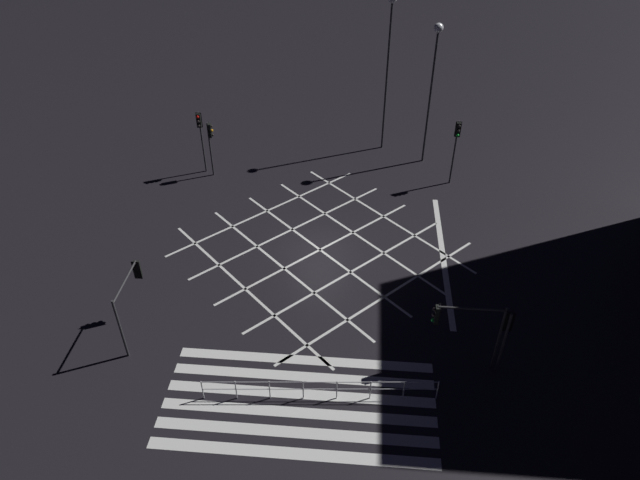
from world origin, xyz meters
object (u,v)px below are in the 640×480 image
at_px(traffic_light_se_cross, 506,330).
at_px(traffic_light_se_main, 463,322).
at_px(traffic_light_nw_main, 210,138).
at_px(street_lamp_west, 389,45).
at_px(traffic_light_ne_cross, 456,140).
at_px(street_lamp_east, 434,64).
at_px(traffic_light_sw_cross, 130,289).
at_px(traffic_light_nw_cross, 200,130).

relative_size(traffic_light_se_cross, traffic_light_se_main, 1.00).
distance_m(traffic_light_nw_main, street_lamp_west, 12.64).
height_order(traffic_light_se_cross, traffic_light_nw_main, traffic_light_nw_main).
relative_size(traffic_light_se_main, street_lamp_west, 0.34).
distance_m(traffic_light_ne_cross, traffic_light_se_main, 14.94).
xyz_separation_m(traffic_light_nw_main, street_lamp_west, (10.83, 4.69, 4.53)).
height_order(traffic_light_se_main, street_lamp_east, street_lamp_east).
relative_size(traffic_light_nw_main, street_lamp_west, 0.36).
height_order(traffic_light_ne_cross, traffic_light_se_main, traffic_light_ne_cross).
bearing_deg(traffic_light_ne_cross, traffic_light_se_main, -4.72).
xyz_separation_m(street_lamp_east, street_lamp_west, (-2.74, 1.67, 0.51)).
bearing_deg(traffic_light_sw_cross, street_lamp_east, -39.47).
distance_m(traffic_light_se_cross, traffic_light_nw_main, 21.58).
relative_size(traffic_light_se_cross, street_lamp_west, 0.33).
bearing_deg(street_lamp_west, traffic_light_nw_main, -156.59).
bearing_deg(street_lamp_west, traffic_light_nw_cross, -159.31).
bearing_deg(street_lamp_east, street_lamp_west, 148.62).
bearing_deg(traffic_light_se_main, traffic_light_ne_cross, -94.72).
bearing_deg(traffic_light_ne_cross, street_lamp_west, -136.16).
bearing_deg(street_lamp_east, traffic_light_ne_cross, -60.96).
bearing_deg(traffic_light_nw_main, street_lamp_east, 12.54).
bearing_deg(traffic_light_nw_cross, traffic_light_se_cross, 46.93).
xyz_separation_m(traffic_light_nw_cross, street_lamp_east, (14.26, 2.68, 3.67)).
height_order(traffic_light_ne_cross, traffic_light_nw_main, traffic_light_ne_cross).
xyz_separation_m(traffic_light_sw_cross, street_lamp_east, (13.84, 16.80, 4.22)).
distance_m(traffic_light_nw_cross, street_lamp_east, 14.97).
bearing_deg(traffic_light_se_main, traffic_light_nw_main, -46.52).
bearing_deg(traffic_light_ne_cross, traffic_light_nw_cross, -90.45).
bearing_deg(traffic_light_se_cross, traffic_light_se_main, 82.05).
bearing_deg(traffic_light_nw_main, traffic_light_se_cross, -43.66).
bearing_deg(street_lamp_east, traffic_light_se_cross, -83.50).
distance_m(traffic_light_se_main, street_lamp_west, 20.13).
bearing_deg(traffic_light_se_cross, traffic_light_nw_main, 46.34).
relative_size(traffic_light_nw_main, street_lamp_east, 0.40).
relative_size(traffic_light_ne_cross, traffic_light_nw_cross, 1.02).
bearing_deg(traffic_light_sw_cross, traffic_light_ne_cross, -47.72).
height_order(traffic_light_ne_cross, traffic_light_se_cross, traffic_light_ne_cross).
relative_size(traffic_light_sw_cross, traffic_light_nw_main, 0.89).
bearing_deg(traffic_light_ne_cross, traffic_light_se_cross, 1.84).
distance_m(traffic_light_ne_cross, street_lamp_east, 4.83).
distance_m(traffic_light_nw_cross, traffic_light_nw_main, 0.84).
bearing_deg(traffic_light_nw_main, traffic_light_ne_cross, 0.82).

